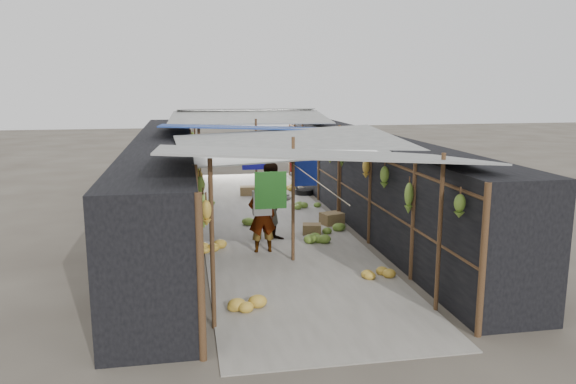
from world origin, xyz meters
TOP-DOWN VIEW (x-y plane):
  - ground at (0.00, 0.00)m, footprint 80.00×80.00m
  - aisle_slab at (0.00, 6.50)m, footprint 3.60×16.00m
  - stall_left at (-2.70, 6.50)m, footprint 1.40×15.00m
  - stall_right at (2.70, 6.50)m, footprint 1.40×15.00m
  - crate_near at (0.85, 4.95)m, footprint 0.51×0.45m
  - crate_mid at (1.58, 5.81)m, footprint 0.65×0.58m
  - crate_back at (-0.16, 10.13)m, footprint 0.51×0.43m
  - black_basin at (1.70, 9.93)m, footprint 0.60×0.60m
  - vendor_elderly at (-0.55, 3.72)m, footprint 0.61×0.42m
  - shopper_blue at (-0.17, 4.61)m, footprint 1.04×0.89m
  - vendor_seated at (1.51, 10.40)m, footprint 0.41×0.65m
  - market_canopy at (0.03, 6.83)m, footprint 5.62×15.20m
  - hanging_bananas at (0.15, 6.48)m, footprint 3.95×14.04m
  - floor_bananas at (0.04, 5.63)m, footprint 3.74×10.57m

SIDE VIEW (x-z plane):
  - ground at x=0.00m, z-range 0.00..0.00m
  - aisle_slab at x=0.00m, z-range 0.00..0.02m
  - black_basin at x=1.70m, z-range 0.00..0.18m
  - crate_near at x=0.85m, z-range 0.00..0.27m
  - floor_bananas at x=0.04m, z-range -0.02..0.33m
  - crate_back at x=-0.16m, z-range 0.00..0.31m
  - crate_mid at x=1.58m, z-range 0.00..0.32m
  - vendor_seated at x=1.51m, z-range 0.00..0.97m
  - vendor_elderly at x=-0.55m, z-range 0.00..1.64m
  - shopper_blue at x=-0.17m, z-range 0.00..1.85m
  - stall_left at x=-2.70m, z-range 0.00..2.30m
  - stall_right at x=2.70m, z-range 0.00..2.30m
  - hanging_bananas at x=0.15m, z-range 1.26..2.08m
  - market_canopy at x=0.03m, z-range 1.02..3.79m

